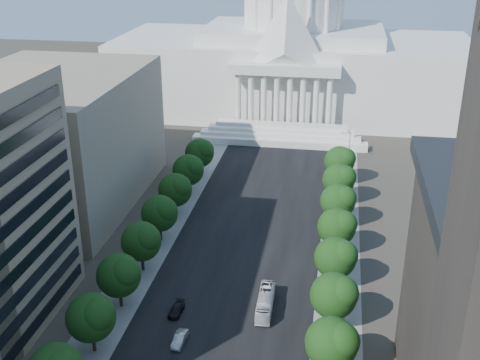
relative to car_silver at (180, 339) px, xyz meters
The scene contains 26 objects.
road_asphalt 38.46m from the car_silver, 81.87° to the left, with size 30.00×260.00×0.01m, color black.
sidewalk_left 40.41m from the car_silver, 109.61° to the left, with size 8.00×260.00×0.02m, color gray.
sidewalk_right 45.24m from the car_silver, 57.30° to the left, with size 8.00×260.00×0.02m, color gray.
capitol 134.45m from the car_silver, 87.66° to the left, with size 120.00×56.00×73.00m.
office_block_left_far 65.76m from the car_silver, 131.53° to the left, with size 38.00×52.00×30.00m, color gray.
tree_l_d 14.10m from the car_silver, 161.33° to the right, with size 7.79×7.60×9.97m.
tree_l_e 15.61m from the car_silver, 147.23° to the left, with size 7.79×7.60×9.97m.
tree_l_f 24.01m from the car_silver, 121.60° to the left, with size 7.79×7.60×9.97m.
tree_l_g 34.60m from the car_silver, 110.99° to the left, with size 7.79×7.60×9.97m.
tree_l_h 45.89m from the car_silver, 105.57° to the left, with size 7.79×7.60×9.97m.
tree_l_i 57.47m from the car_silver, 102.34° to the left, with size 7.79×7.60×9.97m.
tree_l_j 69.19m from the car_silver, 100.21° to the left, with size 7.79×7.60×9.97m.
tree_r_d 24.79m from the car_silver, ahead, with size 7.79×7.60×9.97m.
tree_r_e 25.68m from the car_silver, 18.31° to the left, with size 7.79×7.60×9.97m.
tree_r_f 31.50m from the car_silver, 39.88° to the left, with size 7.79×7.60×9.97m.
tree_r_g 40.16m from the car_silver, 53.28° to the left, with size 7.79×7.60×9.97m.
tree_r_h 50.22m from the car_silver, 61.54° to the left, with size 7.79×7.60×9.97m.
tree_r_i 60.98m from the car_silver, 66.95° to the left, with size 7.79×7.60×9.97m.
tree_r_j 72.14m from the car_silver, 70.69° to the left, with size 7.79×7.60×9.97m.
streetlight_c 27.07m from the car_silver, 17.65° to the left, with size 2.61×0.44×9.00m.
streetlight_d 41.96m from the car_silver, 52.53° to the left, with size 2.61×0.44×9.00m.
streetlight_e 63.55m from the car_silver, 66.42° to the left, with size 2.61×0.44×9.00m.
streetlight_f 86.99m from the car_silver, 73.03° to the left, with size 2.61×0.44×9.00m.
car_silver is the anchor object (origin of this frame).
car_dark_b 7.99m from the car_silver, 108.84° to the left, with size 1.92×4.72×1.37m, color black.
city_bus 16.50m from the car_silver, 42.55° to the left, with size 2.47×10.56×2.94m, color silver.
Camera 1 is at (16.79, -22.48, 60.87)m, focal length 45.00 mm.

